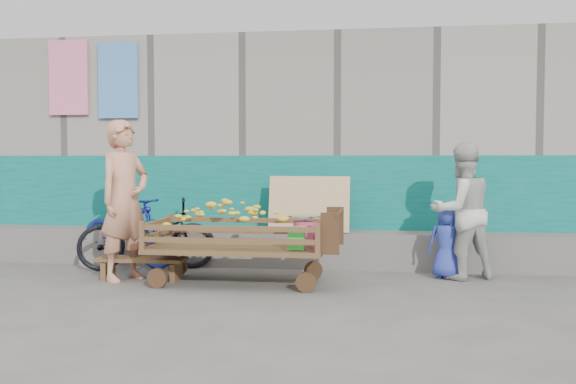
# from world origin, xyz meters

# --- Properties ---
(ground) EXTENTS (80.00, 80.00, 0.00)m
(ground) POSITION_xyz_m (0.00, 0.00, 0.00)
(ground) COLOR #4F4D48
(ground) RESTS_ON ground
(building_wall) EXTENTS (12.00, 3.50, 3.00)m
(building_wall) POSITION_xyz_m (-0.00, 4.05, 1.47)
(building_wall) COLOR gray
(building_wall) RESTS_ON ground
(banana_cart) EXTENTS (2.07, 0.95, 0.88)m
(banana_cart) POSITION_xyz_m (-0.39, 1.13, 0.60)
(banana_cart) COLOR brown
(banana_cart) RESTS_ON ground
(bench) EXTENTS (1.00, 0.30, 0.25)m
(bench) POSITION_xyz_m (-1.48, 1.21, 0.18)
(bench) COLOR brown
(bench) RESTS_ON ground
(vendor_man) EXTENTS (0.68, 0.78, 1.79)m
(vendor_man) POSITION_xyz_m (-1.65, 1.17, 0.90)
(vendor_man) COLOR tan
(vendor_man) RESTS_ON ground
(woman) EXTENTS (0.92, 0.83, 1.54)m
(woman) POSITION_xyz_m (2.08, 1.78, 0.77)
(woman) COLOR beige
(woman) RESTS_ON ground
(child) EXTENTS (0.42, 0.29, 0.83)m
(child) POSITION_xyz_m (1.92, 1.77, 0.42)
(child) COLOR #2B3AA2
(child) RESTS_ON ground
(bicycle_dark) EXTENTS (1.76, 1.08, 0.87)m
(bicycle_dark) POSITION_xyz_m (-1.65, 1.85, 0.44)
(bicycle_dark) COLOR black
(bicycle_dark) RESTS_ON ground
(bicycle_blue) EXTENTS (1.57, 0.92, 0.91)m
(bicycle_blue) POSITION_xyz_m (-1.97, 2.00, 0.45)
(bicycle_blue) COLOR navy
(bicycle_blue) RESTS_ON ground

